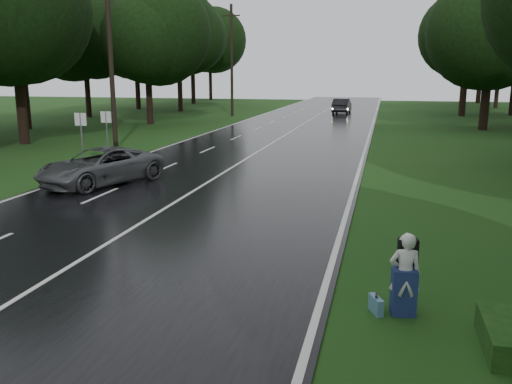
% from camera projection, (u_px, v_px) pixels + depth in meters
% --- Properties ---
extents(ground, '(160.00, 160.00, 0.00)m').
position_uv_depth(ground, '(32.00, 291.00, 10.82)').
color(ground, '#1B4013').
rests_on(ground, ground).
extents(road, '(12.00, 140.00, 0.04)m').
position_uv_depth(road, '(258.00, 152.00, 29.78)').
color(road, black).
rests_on(road, ground).
extents(lane_center, '(0.12, 140.00, 0.01)m').
position_uv_depth(lane_center, '(258.00, 151.00, 29.77)').
color(lane_center, silver).
rests_on(lane_center, road).
extents(grey_car, '(4.21, 5.64, 1.42)m').
position_uv_depth(grey_car, '(100.00, 166.00, 20.94)').
color(grey_car, '#4B4D50').
rests_on(grey_car, road).
extents(far_car, '(1.82, 4.87, 1.59)m').
position_uv_depth(far_car, '(342.00, 106.00, 57.81)').
color(far_car, black).
rests_on(far_car, road).
extents(hitchhiker, '(0.63, 0.58, 1.58)m').
position_uv_depth(hitchhiker, '(405.00, 277.00, 9.64)').
color(hitchhiker, silver).
rests_on(hitchhiker, ground).
extents(suitcase, '(0.30, 0.45, 0.31)m').
position_uv_depth(suitcase, '(376.00, 305.00, 9.82)').
color(suitcase, teal).
rests_on(suitcase, ground).
extents(utility_pole_mid, '(1.80, 0.28, 10.05)m').
position_uv_depth(utility_pole_mid, '(116.00, 149.00, 31.21)').
color(utility_pole_mid, black).
rests_on(utility_pole_mid, ground).
extents(utility_pole_far, '(1.80, 0.28, 10.98)m').
position_uv_depth(utility_pole_far, '(232.00, 116.00, 54.56)').
color(utility_pole_far, black).
rests_on(utility_pole_far, ground).
extents(road_sign_a, '(0.60, 0.10, 2.51)m').
position_uv_depth(road_sign_a, '(84.00, 165.00, 25.57)').
color(road_sign_a, white).
rests_on(road_sign_a, ground).
extents(road_sign_b, '(0.58, 0.10, 2.42)m').
position_uv_depth(road_sign_b, '(108.00, 158.00, 27.83)').
color(road_sign_b, white).
rests_on(road_sign_b, ground).
extents(tree_left_d, '(9.02, 9.02, 14.09)m').
position_uv_depth(tree_left_d, '(25.00, 144.00, 33.34)').
color(tree_left_d, black).
rests_on(tree_left_d, ground).
extents(tree_left_e, '(8.36, 8.36, 13.06)m').
position_uv_depth(tree_left_e, '(150.00, 124.00, 46.22)').
color(tree_left_e, black).
rests_on(tree_left_e, ground).
extents(tree_left_f, '(9.86, 9.86, 15.41)m').
position_uv_depth(tree_left_f, '(181.00, 111.00, 61.29)').
color(tree_left_f, black).
rests_on(tree_left_f, ground).
extents(tree_right_e, '(7.90, 7.90, 12.34)m').
position_uv_depth(tree_right_e, '(482.00, 130.00, 41.36)').
color(tree_right_e, black).
rests_on(tree_right_e, ground).
extents(tree_right_f, '(9.33, 9.33, 14.58)m').
position_uv_depth(tree_right_f, '(461.00, 116.00, 54.72)').
color(tree_right_f, black).
rests_on(tree_right_f, ground).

